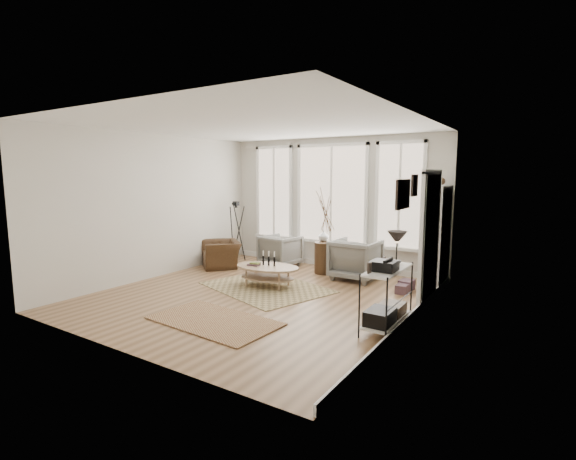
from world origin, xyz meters
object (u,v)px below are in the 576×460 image
Objects in this scene: low_shelf at (387,292)px; coffee_table at (267,271)px; armchair_right at (356,259)px; accent_chair at (221,254)px; side_table at (325,231)px; bookcase at (437,237)px; armchair_left at (281,251)px.

low_shelf is 2.76m from coffee_table.
accent_chair is (-3.03, -0.61, -0.11)m from armchair_right.
bookcase is at bearing 3.62° from side_table.
side_table is at bearing 74.64° from coffee_table.
bookcase is at bearing 51.02° from accent_chair.
bookcase is 1.61m from armchair_right.
coffee_table is 1.70m from side_table.
armchair_left is 1.93m from armchair_right.
coffee_table is 1.48× the size of armchair_right.
bookcase reaches higher than armchair_left.
armchair_right is 0.48× the size of side_table.
bookcase is 2.56m from low_shelf.
bookcase reaches higher than armchair_right.
side_table is at bearing 132.71° from low_shelf.
side_table is (1.17, -0.05, 0.54)m from armchair_left.
side_table is at bearing -9.03° from armchair_right.
armchair_left is 1.35m from accent_chair.
accent_chair is (-4.46, 1.65, -0.22)m from low_shelf.
side_table is 2.46m from accent_chair.
accent_chair is (-2.27, -0.73, -0.60)m from side_table.
side_table is at bearing 57.94° from accent_chair.
bookcase is 3.22m from coffee_table.
coffee_table is at bearing -105.36° from side_table.
armchair_right is at bearing -169.89° from bookcase.
coffee_table is 1.67× the size of armchair_left.
bookcase is 2.26m from side_table.
accent_chair is (-4.52, -0.87, -0.66)m from bookcase.
low_shelf is (-0.06, -2.52, -0.44)m from bookcase.
armchair_left is (-3.36, 2.43, -0.15)m from low_shelf.
low_shelf is 0.98× the size of coffee_table.
armchair_right is (-1.49, -0.27, -0.55)m from bookcase.
low_shelf reaches higher than armchair_left.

